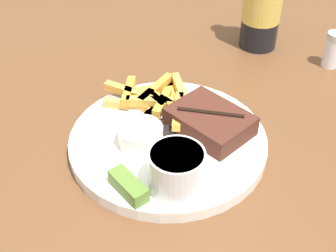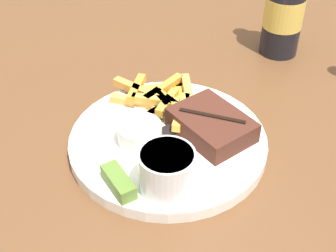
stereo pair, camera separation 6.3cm
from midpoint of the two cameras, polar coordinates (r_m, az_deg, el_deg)
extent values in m
cube|color=brown|center=(0.68, -2.62, -3.87)|extent=(1.26, 1.38, 0.04)
cylinder|color=brown|center=(1.58, 2.61, 7.52)|extent=(0.06, 0.06, 0.69)
cylinder|color=white|center=(0.66, -2.69, -2.18)|extent=(0.28, 0.28, 0.01)
cylinder|color=white|center=(0.66, -2.71, -1.59)|extent=(0.28, 0.28, 0.00)
cube|color=#472319|center=(0.66, 2.45, 0.46)|extent=(0.11, 0.09, 0.03)
cube|color=black|center=(0.65, 2.49, 1.56)|extent=(0.08, 0.06, 0.00)
cube|color=orange|center=(0.72, -4.00, 4.44)|extent=(0.03, 0.08, 0.01)
cube|color=gold|center=(0.69, -3.30, 2.78)|extent=(0.04, 0.06, 0.01)
cube|color=#E8933E|center=(0.68, -5.18, 0.91)|extent=(0.04, 0.07, 0.01)
cube|color=gold|center=(0.74, -3.91, 4.44)|extent=(0.04, 0.08, 0.01)
cube|color=gold|center=(0.73, -2.19, 4.04)|extent=(0.05, 0.04, 0.01)
cube|color=gold|center=(0.68, -1.42, 1.74)|extent=(0.06, 0.07, 0.01)
cube|color=gold|center=(0.69, -3.06, 2.85)|extent=(0.06, 0.02, 0.01)
cube|color=gold|center=(0.72, -7.47, 4.10)|extent=(0.08, 0.04, 0.01)
cube|color=orange|center=(0.72, -7.29, 4.20)|extent=(0.05, 0.06, 0.01)
cube|color=gold|center=(0.70, -3.81, 1.88)|extent=(0.02, 0.05, 0.01)
cube|color=gold|center=(0.72, -1.05, 4.55)|extent=(0.07, 0.04, 0.01)
cube|color=gold|center=(0.71, -7.39, 2.35)|extent=(0.07, 0.06, 0.01)
cube|color=gold|center=(0.70, -4.16, 3.17)|extent=(0.05, 0.02, 0.01)
cube|color=gold|center=(0.70, -4.78, 2.90)|extent=(0.06, 0.06, 0.01)
cylinder|color=white|center=(0.57, -2.09, -5.54)|extent=(0.07, 0.07, 0.05)
cylinder|color=beige|center=(0.55, -2.14, -3.99)|extent=(0.06, 0.06, 0.01)
cylinder|color=silver|center=(0.64, -6.14, -1.30)|extent=(0.06, 0.06, 0.03)
cylinder|color=#B22319|center=(0.63, -6.21, -0.52)|extent=(0.05, 0.05, 0.01)
cube|color=#567A2D|center=(0.58, -7.96, -7.39)|extent=(0.06, 0.02, 0.02)
cube|color=#B7B7BC|center=(0.71, -6.99, 1.98)|extent=(0.10, 0.01, 0.00)
cube|color=#B7B7BC|center=(0.66, -3.88, -0.84)|extent=(0.03, 0.00, 0.00)
cube|color=#B7B7BC|center=(0.67, -3.58, -0.68)|extent=(0.03, 0.00, 0.00)
cube|color=#B7B7BC|center=(0.67, -3.27, -0.51)|extent=(0.03, 0.00, 0.00)
cube|color=#B7B7BC|center=(0.70, 2.19, 1.36)|extent=(0.03, 0.11, 0.00)
cube|color=black|center=(0.66, -3.54, -1.05)|extent=(0.02, 0.06, 0.01)
cylinder|color=black|center=(0.88, 9.33, 13.77)|extent=(0.07, 0.07, 0.15)
cylinder|color=gold|center=(0.88, 9.38, 14.20)|extent=(0.07, 0.07, 0.06)
cylinder|color=white|center=(0.87, 17.41, 8.51)|extent=(0.03, 0.03, 0.05)
cylinder|color=#B7B7BC|center=(0.85, 17.83, 10.38)|extent=(0.03, 0.03, 0.01)
camera|label=1|loc=(0.03, -92.78, -2.27)|focal=50.00mm
camera|label=2|loc=(0.03, 87.22, 2.27)|focal=50.00mm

